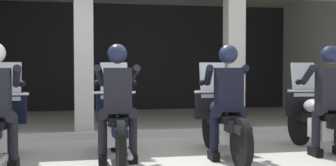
{
  "coord_description": "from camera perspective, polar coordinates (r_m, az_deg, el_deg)",
  "views": [
    {
      "loc": [
        -1.14,
        -5.96,
        1.29
      ],
      "look_at": [
        0.0,
        0.12,
        1.05
      ],
      "focal_mm": 45.94,
      "sensor_mm": 36.0,
      "label": 1
    }
  ],
  "objects": [
    {
      "name": "ground_plane",
      "position": [
        9.13,
        -3.35,
        -5.88
      ],
      "size": [
        80.0,
        80.0,
        0.0
      ],
      "primitive_type": "plane",
      "color": "#A8A59E"
    },
    {
      "name": "station_building",
      "position": [
        10.93,
        -3.22,
        6.47
      ],
      "size": [
        9.93,
        5.14,
        3.27
      ],
      "color": "black",
      "rests_on": "ground"
    },
    {
      "name": "kerb_strip",
      "position": [
        7.92,
        -0.26,
        -6.68
      ],
      "size": [
        9.43,
        0.24,
        0.12
      ],
      "primitive_type": "cube",
      "color": "#B7B5AD",
      "rests_on": "ground"
    },
    {
      "name": "motorcycle_far_left",
      "position": [
        6.05,
        -21.29,
        -5.41
      ],
      "size": [
        0.62,
        2.04,
        1.35
      ],
      "rotation": [
        0.0,
        0.0,
        -0.18
      ],
      "color": "black",
      "rests_on": "ground"
    },
    {
      "name": "motorcycle_center_left",
      "position": [
        6.05,
        -6.88,
        -5.28
      ],
      "size": [
        0.62,
        2.04,
        1.35
      ],
      "rotation": [
        0.0,
        0.0,
        -0.05
      ],
      "color": "black",
      "rests_on": "ground"
    },
    {
      "name": "police_officer_center_left",
      "position": [
        5.72,
        -6.73,
        -1.3
      ],
      "size": [
        0.63,
        0.61,
        1.58
      ],
      "rotation": [
        0.0,
        0.0,
        -0.05
      ],
      "color": "black",
      "rests_on": "ground"
    },
    {
      "name": "motorcycle_center_right",
      "position": [
        6.27,
        7.1,
        -5.01
      ],
      "size": [
        0.62,
        2.04,
        1.35
      ],
      "rotation": [
        0.0,
        0.0,
        0.01
      ],
      "color": "black",
      "rests_on": "ground"
    },
    {
      "name": "police_officer_center_right",
      "position": [
        5.96,
        7.94,
        -1.17
      ],
      "size": [
        0.63,
        0.61,
        1.58
      ],
      "rotation": [
        0.0,
        0.0,
        0.01
      ],
      "color": "black",
      "rests_on": "ground"
    },
    {
      "name": "motorcycle_far_right",
      "position": [
        6.87,
        19.26,
        -4.49
      ],
      "size": [
        0.62,
        2.04,
        1.35
      ],
      "rotation": [
        0.0,
        0.0,
        -0.12
      ],
      "color": "black",
      "rests_on": "ground"
    },
    {
      "name": "police_officer_far_right",
      "position": [
        6.58,
        20.53,
        -0.96
      ],
      "size": [
        0.63,
        0.61,
        1.58
      ],
      "rotation": [
        0.0,
        0.0,
        -0.12
      ],
      "color": "black",
      "rests_on": "ground"
    }
  ]
}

